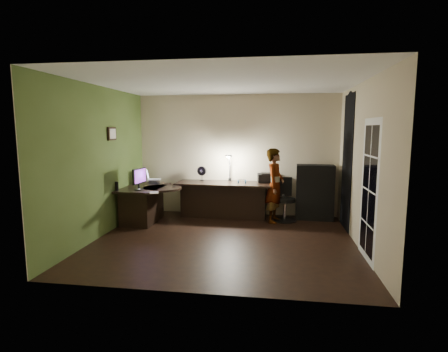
# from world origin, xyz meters

# --- Properties ---
(floor) EXTENTS (4.50, 4.00, 0.01)m
(floor) POSITION_xyz_m (0.00, 0.00, -0.01)
(floor) COLOR black
(floor) RESTS_ON ground
(ceiling) EXTENTS (4.50, 4.00, 0.01)m
(ceiling) POSITION_xyz_m (0.00, 0.00, 2.71)
(ceiling) COLOR silver
(ceiling) RESTS_ON floor
(wall_back) EXTENTS (4.50, 0.01, 2.70)m
(wall_back) POSITION_xyz_m (0.00, 2.00, 1.35)
(wall_back) COLOR #C3B28F
(wall_back) RESTS_ON floor
(wall_front) EXTENTS (4.50, 0.01, 2.70)m
(wall_front) POSITION_xyz_m (0.00, -2.00, 1.35)
(wall_front) COLOR #C3B28F
(wall_front) RESTS_ON floor
(wall_left) EXTENTS (0.01, 4.00, 2.70)m
(wall_left) POSITION_xyz_m (-2.25, 0.00, 1.35)
(wall_left) COLOR #C3B28F
(wall_left) RESTS_ON floor
(wall_right) EXTENTS (0.01, 4.00, 2.70)m
(wall_right) POSITION_xyz_m (2.25, 0.00, 1.35)
(wall_right) COLOR #C3B28F
(wall_right) RESTS_ON floor
(green_wall_overlay) EXTENTS (0.00, 4.00, 2.70)m
(green_wall_overlay) POSITION_xyz_m (-2.24, 0.00, 1.35)
(green_wall_overlay) COLOR #475F28
(green_wall_overlay) RESTS_ON floor
(arched_doorway) EXTENTS (0.01, 0.90, 2.60)m
(arched_doorway) POSITION_xyz_m (2.24, 1.15, 1.30)
(arched_doorway) COLOR black
(arched_doorway) RESTS_ON floor
(french_door) EXTENTS (0.02, 0.92, 2.10)m
(french_door) POSITION_xyz_m (2.24, -0.55, 1.05)
(french_door) COLOR white
(french_door) RESTS_ON floor
(framed_picture) EXTENTS (0.04, 0.30, 0.25)m
(framed_picture) POSITION_xyz_m (-2.22, 0.45, 1.85)
(framed_picture) COLOR black
(framed_picture) RESTS_ON wall_left
(desk_left) EXTENTS (0.80, 1.30, 0.74)m
(desk_left) POSITION_xyz_m (-1.83, 1.00, 0.37)
(desk_left) COLOR black
(desk_left) RESTS_ON floor
(desk_right) EXTENTS (2.09, 0.78, 0.77)m
(desk_right) POSITION_xyz_m (-0.25, 1.63, 0.39)
(desk_right) COLOR black
(desk_right) RESTS_ON floor
(cabinet) EXTENTS (0.80, 0.43, 1.18)m
(cabinet) POSITION_xyz_m (1.72, 1.76, 0.59)
(cabinet) COLOR black
(cabinet) RESTS_ON floor
(laptop_stand) EXTENTS (0.30, 0.28, 0.10)m
(laptop_stand) POSITION_xyz_m (-1.75, 1.40, 0.79)
(laptop_stand) COLOR silver
(laptop_stand) RESTS_ON desk_left
(laptop) EXTENTS (0.40, 0.38, 0.22)m
(laptop) POSITION_xyz_m (-1.75, 1.40, 0.95)
(laptop) COLOR silver
(laptop) RESTS_ON laptop_stand
(monitor) EXTENTS (0.15, 0.48, 0.31)m
(monitor) POSITION_xyz_m (-1.80, 0.65, 0.90)
(monitor) COLOR black
(monitor) RESTS_ON desk_left
(mouse) EXTENTS (0.06, 0.09, 0.03)m
(mouse) POSITION_xyz_m (-1.79, 0.64, 0.76)
(mouse) COLOR silver
(mouse) RESTS_ON desk_left
(phone) EXTENTS (0.10, 0.15, 0.01)m
(phone) POSITION_xyz_m (-1.22, 1.11, 0.75)
(phone) COLOR black
(phone) RESTS_ON desk_left
(pen) EXTENTS (0.09, 0.09, 0.01)m
(pen) POSITION_xyz_m (-1.41, 0.79, 0.75)
(pen) COLOR black
(pen) RESTS_ON desk_left
(speaker) EXTENTS (0.07, 0.07, 0.18)m
(speaker) POSITION_xyz_m (-2.19, 0.52, 0.83)
(speaker) COLOR black
(speaker) RESTS_ON desk_left
(notepad) EXTENTS (0.23, 0.27, 0.01)m
(notepad) POSITION_xyz_m (-1.39, 0.39, 0.75)
(notepad) COLOR silver
(notepad) RESTS_ON desk_left
(desk_fan) EXTENTS (0.23, 0.16, 0.32)m
(desk_fan) POSITION_xyz_m (-0.76, 1.80, 0.95)
(desk_fan) COLOR black
(desk_fan) RESTS_ON desk_right
(headphones) EXTENTS (0.21, 0.12, 0.09)m
(headphones) POSITION_xyz_m (0.17, 1.50, 0.83)
(headphones) COLOR #28598F
(headphones) RESTS_ON desk_right
(printer) EXTENTS (0.48, 0.39, 0.19)m
(printer) POSITION_xyz_m (0.71, 1.81, 0.88)
(printer) COLOR black
(printer) RESTS_ON desk_right
(desk_lamp) EXTENTS (0.24, 0.32, 0.63)m
(desk_lamp) POSITION_xyz_m (-0.13, 1.83, 1.10)
(desk_lamp) COLOR black
(desk_lamp) RESTS_ON desk_right
(office_chair) EXTENTS (0.60, 0.60, 0.91)m
(office_chair) POSITION_xyz_m (1.09, 1.52, 0.45)
(office_chair) COLOR black
(office_chair) RESTS_ON floor
(person) EXTENTS (0.49, 0.62, 1.54)m
(person) POSITION_xyz_m (0.87, 1.39, 0.77)
(person) COLOR #D8A88C
(person) RESTS_ON floor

